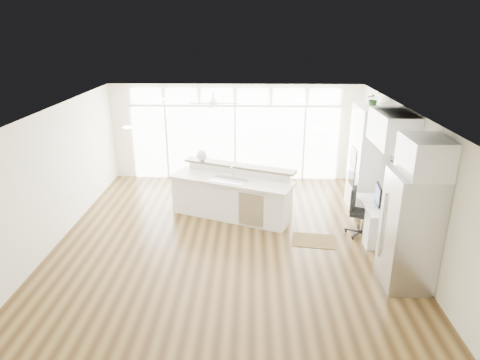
{
  "coord_description": "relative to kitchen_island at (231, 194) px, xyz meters",
  "views": [
    {
      "loc": [
        0.46,
        -7.81,
        4.24
      ],
      "look_at": [
        0.23,
        0.6,
        1.16
      ],
      "focal_mm": 32.0,
      "sensor_mm": 36.0,
      "label": 1
    }
  ],
  "objects": [
    {
      "name": "rug",
      "position": [
        1.77,
        -1.15,
        -0.56
      ],
      "size": [
        0.96,
        0.76,
        0.01
      ],
      "primitive_type": "cube",
      "rotation": [
        0.0,
        0.0,
        -0.15
      ],
      "color": "#3E2B13",
      "rests_on": "floor"
    },
    {
      "name": "wall_front",
      "position": [
        0.0,
        -5.28,
        0.78
      ],
      "size": [
        7.0,
        0.04,
        2.7
      ],
      "primitive_type": "cube",
      "color": "white",
      "rests_on": "floor"
    },
    {
      "name": "potted_plant",
      "position": [
        3.17,
        0.52,
        2.06
      ],
      "size": [
        0.35,
        0.38,
        0.26
      ],
      "primitive_type": "imported",
      "rotation": [
        0.0,
        0.0,
        -0.16
      ],
      "color": "#2E6129",
      "rests_on": "oven_cabinet"
    },
    {
      "name": "upper_cabinets",
      "position": [
        3.17,
        -0.98,
        1.78
      ],
      "size": [
        0.64,
        1.3,
        0.64
      ],
      "primitive_type": "cube",
      "color": "white",
      "rests_on": "wall_right"
    },
    {
      "name": "ceiling_fan",
      "position": [
        -0.5,
        1.52,
        1.91
      ],
      "size": [
        1.16,
        1.16,
        0.32
      ],
      "primitive_type": "cube",
      "color": "white",
      "rests_on": "ceiling"
    },
    {
      "name": "oven_cabinet",
      "position": [
        3.17,
        0.52,
        0.68
      ],
      "size": [
        0.64,
        1.2,
        2.5
      ],
      "primitive_type": "cube",
      "color": "white",
      "rests_on": "floor"
    },
    {
      "name": "refrigerator",
      "position": [
        3.11,
        -2.63,
        0.43
      ],
      "size": [
        0.76,
        0.9,
        2.0
      ],
      "primitive_type": "cube",
      "color": "#B6B7BB",
      "rests_on": "floor"
    },
    {
      "name": "desk_nook",
      "position": [
        3.13,
        -0.98,
        -0.19
      ],
      "size": [
        0.72,
        1.3,
        0.76
      ],
      "primitive_type": "cube",
      "color": "white",
      "rests_on": "floor"
    },
    {
      "name": "wall_left",
      "position": [
        -3.5,
        -1.28,
        0.78
      ],
      "size": [
        0.04,
        8.0,
        2.7
      ],
      "primitive_type": "cube",
      "color": "white",
      "rests_on": "floor"
    },
    {
      "name": "framed_photos",
      "position": [
        3.46,
        -0.36,
        0.83
      ],
      "size": [
        0.06,
        0.22,
        0.8
      ],
      "primitive_type": "cube",
      "color": "black",
      "rests_on": "wall_right"
    },
    {
      "name": "wall_back",
      "position": [
        0.0,
        2.72,
        0.78
      ],
      "size": [
        7.0,
        0.04,
        2.7
      ],
      "primitive_type": "cube",
      "color": "white",
      "rests_on": "floor"
    },
    {
      "name": "desk_window",
      "position": [
        3.46,
        -0.98,
        0.98
      ],
      "size": [
        0.04,
        0.85,
        0.85
      ],
      "primitive_type": "cube",
      "color": "silver",
      "rests_on": "wall_right"
    },
    {
      "name": "office_chair",
      "position": [
        2.8,
        -0.86,
        -0.05
      ],
      "size": [
        0.69,
        0.67,
        1.03
      ],
      "primitive_type": "cube",
      "rotation": [
        0.0,
        0.0,
        -0.42
      ],
      "color": "black",
      "rests_on": "floor"
    },
    {
      "name": "glass_wall",
      "position": [
        0.0,
        2.66,
        0.48
      ],
      "size": [
        5.8,
        0.06,
        2.08
      ],
      "primitive_type": "cube",
      "color": "white",
      "rests_on": "wall_back"
    },
    {
      "name": "floor",
      "position": [
        0.0,
        -1.28,
        -0.58
      ],
      "size": [
        7.0,
        8.0,
        0.02
      ],
      "primitive_type": "cube",
      "color": "#412D14",
      "rests_on": "ground"
    },
    {
      "name": "kitchen_island",
      "position": [
        0.0,
        0.0,
        0.0
      ],
      "size": [
        3.06,
        2.08,
        1.14
      ],
      "primitive_type": "cube",
      "rotation": [
        0.0,
        0.0,
        -0.39
      ],
      "color": "white",
      "rests_on": "floor"
    },
    {
      "name": "fishbowl",
      "position": [
        -0.73,
        0.73,
        0.7
      ],
      "size": [
        0.35,
        0.35,
        0.26
      ],
      "primitive_type": "sphere",
      "rotation": [
        0.0,
        0.0,
        -0.43
      ],
      "color": "silver",
      "rests_on": "kitchen_island"
    },
    {
      "name": "monitor",
      "position": [
        3.05,
        -0.98,
        0.41
      ],
      "size": [
        0.15,
        0.54,
        0.44
      ],
      "primitive_type": "cube",
      "rotation": [
        0.0,
        0.0,
        -0.12
      ],
      "color": "black",
      "rests_on": "desk_nook"
    },
    {
      "name": "recessed_lights",
      "position": [
        0.0,
        -1.08,
        2.11
      ],
      "size": [
        3.4,
        3.0,
        0.02
      ],
      "primitive_type": "cube",
      "color": "white",
      "rests_on": "ceiling"
    },
    {
      "name": "transom_row",
      "position": [
        0.0,
        2.66,
        1.81
      ],
      "size": [
        5.9,
        0.06,
        0.4
      ],
      "primitive_type": "cube",
      "color": "white",
      "rests_on": "wall_back"
    },
    {
      "name": "keyboard",
      "position": [
        2.88,
        -0.98,
        0.2
      ],
      "size": [
        0.12,
        0.31,
        0.02
      ],
      "primitive_type": "cube",
      "rotation": [
        0.0,
        0.0,
        -0.0
      ],
      "color": "white",
      "rests_on": "desk_nook"
    },
    {
      "name": "fridge_cabinet",
      "position": [
        3.17,
        -2.63,
        1.73
      ],
      "size": [
        0.64,
        0.9,
        0.6
      ],
      "primitive_type": "cube",
      "color": "white",
      "rests_on": "wall_right"
    },
    {
      "name": "ceiling",
      "position": [
        0.0,
        -1.28,
        2.13
      ],
      "size": [
        7.0,
        8.0,
        0.02
      ],
      "primitive_type": "cube",
      "color": "white",
      "rests_on": "wall_back"
    },
    {
      "name": "wall_right",
      "position": [
        3.5,
        -1.28,
        0.78
      ],
      "size": [
        0.04,
        8.0,
        2.7
      ],
      "primitive_type": "cube",
      "color": "white",
      "rests_on": "floor"
    }
  ]
}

